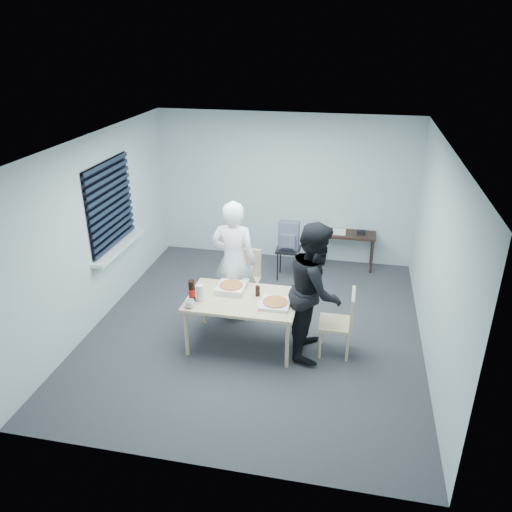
% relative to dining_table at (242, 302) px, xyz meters
% --- Properties ---
extents(room, '(5.00, 5.00, 5.00)m').
position_rel_dining_table_xyz_m(room, '(-2.10, 0.81, 0.81)').
color(room, '#2E2D32').
rests_on(room, ground).
extents(dining_table, '(1.41, 0.90, 0.69)m').
position_rel_dining_table_xyz_m(dining_table, '(0.00, 0.00, 0.00)').
color(dining_table, beige).
rests_on(dining_table, ground).
extents(chair_far, '(0.42, 0.42, 0.89)m').
position_rel_dining_table_xyz_m(chair_far, '(-0.18, 1.01, -0.12)').
color(chair_far, beige).
rests_on(chair_far, ground).
extents(chair_right, '(0.42, 0.42, 0.89)m').
position_rel_dining_table_xyz_m(chair_right, '(1.29, 0.05, -0.12)').
color(chair_right, beige).
rests_on(chair_right, ground).
extents(person_white, '(0.65, 0.42, 1.77)m').
position_rel_dining_table_xyz_m(person_white, '(-0.27, 0.65, 0.26)').
color(person_white, white).
rests_on(person_white, ground).
extents(person_black, '(0.47, 0.86, 1.77)m').
position_rel_dining_table_xyz_m(person_black, '(0.92, 0.05, 0.26)').
color(person_black, black).
rests_on(person_black, ground).
extents(side_table, '(0.95, 0.42, 0.63)m').
position_rel_dining_table_xyz_m(side_table, '(1.24, 2.69, -0.07)').
color(side_table, black).
rests_on(side_table, ground).
extents(stool, '(0.39, 0.39, 0.54)m').
position_rel_dining_table_xyz_m(stool, '(0.30, 2.06, -0.20)').
color(stool, black).
rests_on(stool, ground).
extents(backpack, '(0.33, 0.24, 0.46)m').
position_rel_dining_table_xyz_m(backpack, '(0.30, 2.04, 0.14)').
color(backpack, slate).
rests_on(backpack, stool).
extents(pizza_box_a, '(0.36, 0.36, 0.09)m').
position_rel_dining_table_xyz_m(pizza_box_a, '(-0.19, 0.17, 0.10)').
color(pizza_box_a, white).
rests_on(pizza_box_a, dining_table).
extents(pizza_box_b, '(0.37, 0.37, 0.05)m').
position_rel_dining_table_xyz_m(pizza_box_b, '(0.44, -0.08, 0.08)').
color(pizza_box_b, white).
rests_on(pizza_box_b, dining_table).
extents(mug_a, '(0.17, 0.17, 0.10)m').
position_rel_dining_table_xyz_m(mug_a, '(-0.59, -0.35, 0.11)').
color(mug_a, white).
rests_on(mug_a, dining_table).
extents(mug_b, '(0.10, 0.10, 0.09)m').
position_rel_dining_table_xyz_m(mug_b, '(-0.03, 0.34, 0.11)').
color(mug_b, white).
rests_on(mug_b, dining_table).
extents(cola_glass, '(0.08, 0.08, 0.14)m').
position_rel_dining_table_xyz_m(cola_glass, '(0.18, 0.11, 0.13)').
color(cola_glass, black).
rests_on(cola_glass, dining_table).
extents(soda_bottle, '(0.09, 0.09, 0.29)m').
position_rel_dining_table_xyz_m(soda_bottle, '(-0.61, -0.19, 0.20)').
color(soda_bottle, black).
rests_on(soda_bottle, dining_table).
extents(plastic_cups, '(0.10, 0.10, 0.22)m').
position_rel_dining_table_xyz_m(plastic_cups, '(-0.51, -0.16, 0.17)').
color(plastic_cups, silver).
rests_on(plastic_cups, dining_table).
extents(rubber_band, '(0.06, 0.06, 0.00)m').
position_rel_dining_table_xyz_m(rubber_band, '(0.28, -0.31, 0.06)').
color(rubber_band, red).
rests_on(rubber_band, dining_table).
extents(papers, '(0.26, 0.33, 0.01)m').
position_rel_dining_table_xyz_m(papers, '(1.09, 2.72, 0.01)').
color(papers, white).
rests_on(papers, side_table).
extents(black_box, '(0.16, 0.13, 0.06)m').
position_rel_dining_table_xyz_m(black_box, '(1.46, 2.70, 0.04)').
color(black_box, black).
rests_on(black_box, side_table).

